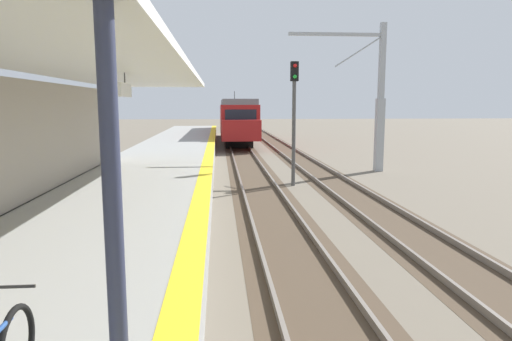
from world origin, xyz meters
name	(u,v)px	position (x,y,z in m)	size (l,w,h in m)	color
station_platform	(138,194)	(-2.50, 16.00, 0.45)	(5.00, 80.00, 0.91)	#999993
station_building_with_canopy	(12,140)	(-4.30, 11.10, 2.66)	(4.85, 24.00, 4.43)	#4C4C4C
track_pair_nearest_platform	(257,184)	(1.90, 20.00, 0.05)	(2.34, 120.00, 0.16)	#4C3D2D
track_pair_middle	(335,183)	(5.30, 20.00, 0.05)	(2.34, 120.00, 0.16)	#4C3D2D
approaching_train	(236,118)	(1.90, 42.98, 2.18)	(2.93, 19.60, 4.76)	maroon
rail_signal_post	(294,110)	(3.41, 19.68, 3.19)	(0.32, 0.34, 5.20)	#4C4C4C
catenary_pylon_far_side	(375,101)	(8.24, 23.61, 3.60)	(5.00, 0.40, 7.50)	#9EA3A8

